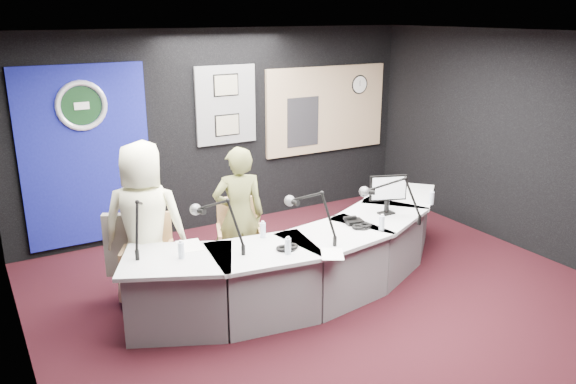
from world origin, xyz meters
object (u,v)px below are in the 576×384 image
armchair_right (240,242)px  person_man (145,225)px  broadcast_desk (311,257)px  armchair_left (147,260)px  person_woman (239,216)px

armchair_right → person_man: size_ratio=0.54×
broadcast_desk → armchair_left: (-1.68, 0.58, 0.13)m
armchair_left → person_man: 0.39m
armchair_right → person_woman: person_woman is taller
broadcast_desk → armchair_left: size_ratio=4.49×
broadcast_desk → armchair_left: bearing=161.1°
armchair_left → armchair_right: bearing=26.1°
person_man → person_woman: size_ratio=1.11×
person_man → person_woman: 1.08m
broadcast_desk → person_woman: size_ratio=2.81×
person_woman → armchair_right: bearing=-0.0°
armchair_right → person_man: bearing=-160.2°
armchair_right → person_man: 1.15m
person_man → person_woman: (1.07, -0.01, -0.09)m
person_man → armchair_right: bearing=-151.5°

